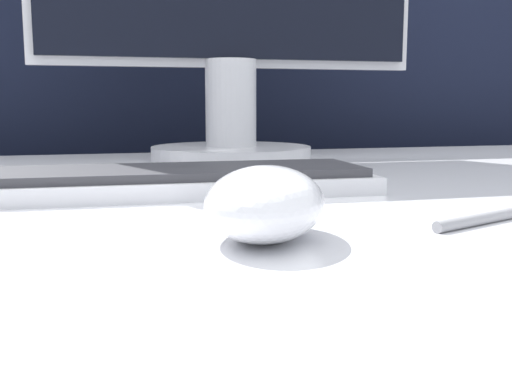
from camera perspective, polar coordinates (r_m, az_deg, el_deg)
partition_panel at (r=1.18m, az=-9.72°, el=-2.50°), size 5.00×0.03×1.20m
computer_mouse_near at (r=0.37m, az=1.25°, el=-1.06°), size 0.11×0.13×0.05m
keyboard at (r=0.56m, az=-7.54°, el=1.07°), size 0.37×0.13×0.02m
pen at (r=0.46m, az=22.20°, el=-2.07°), size 0.14×0.06×0.01m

